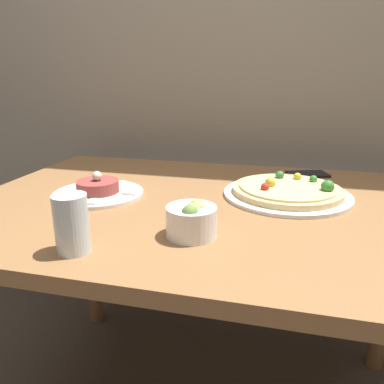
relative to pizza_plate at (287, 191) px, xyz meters
The scene contains 7 objects.
back_wall 0.74m from the pizza_plate, 113.91° to the left, with size 8.00×0.05×2.60m.
dining_table 0.26m from the pizza_plate, 154.26° to the right, with size 1.30×0.89×0.75m.
pizza_plate is the anchor object (origin of this frame).
tartare_plate 0.53m from the pizza_plate, 166.95° to the right, with size 0.25×0.25×0.07m.
small_bowl 0.38m from the pizza_plate, 121.14° to the right, with size 0.11×0.11×0.08m.
drinking_glass 0.60m from the pizza_plate, 131.71° to the right, with size 0.07×0.07×0.12m.
napkin 0.26m from the pizza_plate, 75.06° to the left, with size 0.15×0.12×0.01m.
Camera 1 is at (0.19, -0.49, 1.09)m, focal length 35.00 mm.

